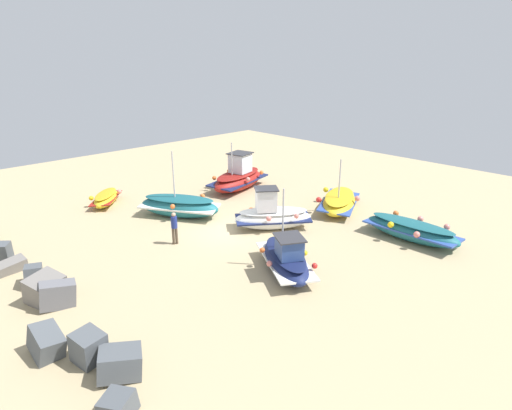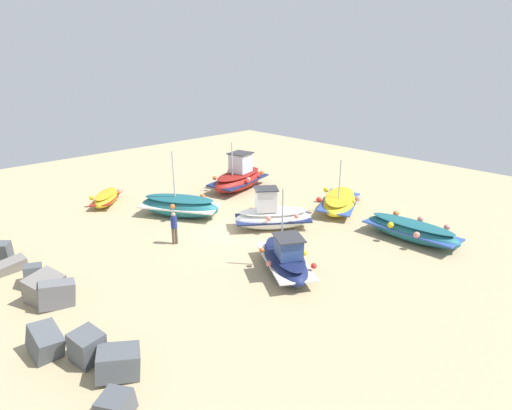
# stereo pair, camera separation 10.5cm
# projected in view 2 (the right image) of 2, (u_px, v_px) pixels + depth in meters

# --- Properties ---
(ground_plane) EXTENTS (48.16, 48.16, 0.00)m
(ground_plane) POSITION_uv_depth(u_px,v_px,m) (227.00, 231.00, 23.66)
(ground_plane) COLOR tan
(fishing_boat_0) EXTENTS (4.61, 3.63, 3.83)m
(fishing_boat_0) POSITION_uv_depth(u_px,v_px,m) (285.00, 259.00, 19.02)
(fishing_boat_0) COLOR navy
(fishing_boat_0) RESTS_ON ground_plane
(fishing_boat_1) EXTENTS (3.28, 5.55, 3.61)m
(fishing_boat_1) POSITION_uv_depth(u_px,v_px,m) (239.00, 178.00, 30.91)
(fishing_boat_1) COLOR maroon
(fishing_boat_1) RESTS_ON ground_plane
(fishing_boat_2) EXTENTS (3.90, 5.21, 3.45)m
(fishing_boat_2) POSITION_uv_depth(u_px,v_px,m) (339.00, 202.00, 26.82)
(fishing_boat_2) COLOR gold
(fishing_boat_2) RESTS_ON ground_plane
(fishing_boat_3) EXTENTS (5.13, 4.05, 4.10)m
(fishing_boat_3) POSITION_uv_depth(u_px,v_px,m) (179.00, 206.00, 25.63)
(fishing_boat_3) COLOR #1E6670
(fishing_boat_3) RESTS_ON ground_plane
(fishing_boat_4) EXTENTS (5.16, 2.33, 1.16)m
(fishing_boat_4) POSITION_uv_depth(u_px,v_px,m) (411.00, 230.00, 22.34)
(fishing_boat_4) COLOR #1E6670
(fishing_boat_4) RESTS_ON ground_plane
(fishing_boat_5) EXTENTS (3.86, 4.44, 2.47)m
(fishing_boat_5) POSITION_uv_depth(u_px,v_px,m) (272.00, 216.00, 23.79)
(fishing_boat_5) COLOR white
(fishing_boat_5) RESTS_ON ground_plane
(fishing_boat_6) EXTENTS (3.29, 3.14, 0.87)m
(fishing_boat_6) POSITION_uv_depth(u_px,v_px,m) (106.00, 198.00, 27.86)
(fishing_boat_6) COLOR gold
(fishing_boat_6) RESTS_ON ground_plane
(person_walking) EXTENTS (0.32, 0.32, 1.75)m
(person_walking) POSITION_uv_depth(u_px,v_px,m) (174.00, 226.00, 21.75)
(person_walking) COLOR brown
(person_walking) RESTS_ON ground_plane
(breakwater_rocks) EXTENTS (20.73, 3.12, 1.38)m
(breakwater_rocks) POSITION_uv_depth(u_px,v_px,m) (34.00, 294.00, 16.61)
(breakwater_rocks) COLOR slate
(breakwater_rocks) RESTS_ON ground_plane
(mooring_buoy_0) EXTENTS (0.43, 0.43, 0.61)m
(mooring_buoy_0) POSITION_uv_depth(u_px,v_px,m) (234.00, 168.00, 35.27)
(mooring_buoy_0) COLOR #3F3F42
(mooring_buoy_0) RESTS_ON ground_plane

